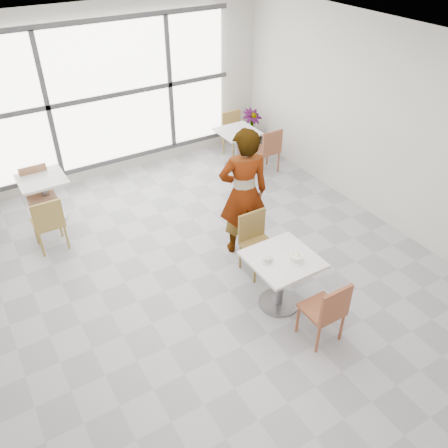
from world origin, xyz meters
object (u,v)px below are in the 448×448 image
oatmeal_bowl (296,258)px  person (243,193)px  bg_chair_left_far (39,190)px  bg_chair_right_far (234,130)px  main_table (281,273)px  bg_table_right (237,144)px  chair_near (327,309)px  bg_chair_right_near (268,148)px  bg_table_left (45,193)px  bg_chair_left_near (48,221)px  plant_right (251,129)px  chair_far (256,239)px  coffee_cup (267,260)px

oatmeal_bowl → person: bearing=84.5°
bg_chair_left_far → bg_chair_right_far: size_ratio=1.00×
person → bg_chair_left_far: size_ratio=2.20×
main_table → bg_table_right: size_ratio=1.07×
chair_near → bg_table_right: 4.44m
bg_chair_right_far → main_table: bearing=-114.6°
person → bg_chair_right_near: size_ratio=2.20×
bg_table_left → bg_chair_left_near: bearing=-100.4°
bg_table_left → bg_chair_right_far: bg_chair_right_far is taller
bg_table_left → bg_chair_left_far: bg_chair_left_far is taller
bg_chair_left_near → plant_right: bearing=-162.7°
bg_chair_left_far → plant_right: size_ratio=1.08×
chair_near → bg_chair_left_near: 4.07m
chair_far → bg_chair_left_near: size_ratio=1.00×
oatmeal_bowl → coffee_cup: 0.35m
plant_right → bg_chair_left_near: bearing=-162.7°
chair_far → plant_right: bearing=56.8°
main_table → person: (0.23, 1.22, 0.43)m
bg_chair_left_near → plant_right: 4.65m
oatmeal_bowl → bg_table_right: oatmeal_bowl is taller
bg_chair_left_far → bg_chair_right_near: bearing=-9.6°
chair_near → coffee_cup: 0.89m
coffee_cup → bg_chair_right_near: bearing=53.7°
chair_near → chair_far: 1.51m
bg_chair_left_far → plant_right: 4.37m
chair_far → bg_chair_right_near: 2.83m
bg_table_right → bg_chair_left_near: bearing=-168.1°
bg_chair_left_far → oatmeal_bowl: bearing=-59.9°
main_table → bg_table_left: same height
bg_table_left → main_table: bearing=-60.2°
coffee_cup → person: bearing=69.7°
chair_far → oatmeal_bowl: bearing=-92.4°
main_table → coffee_cup: 0.33m
oatmeal_bowl → bg_chair_left_near: size_ratio=0.24×
main_table → bg_chair_left_near: size_ratio=0.92×
chair_near → plant_right: size_ratio=1.08×
coffee_cup → bg_table_right: (1.77, 3.39, -0.29)m
chair_far → bg_chair_left_far: 3.61m
bg_chair_right_far → plant_right: size_ratio=1.08×
bg_chair_right_near → person: bearing=45.4°
bg_chair_right_far → plant_right: bg_chair_right_far is taller
bg_chair_left_far → bg_chair_right_far: (3.88, 0.34, 0.00)m
coffee_cup → bg_chair_right_near: (2.14, 2.91, -0.28)m
bg_table_right → chair_far: bearing=-118.0°
main_table → bg_chair_right_near: bearing=56.7°
chair_far → chair_near: bearing=-92.5°
chair_far → oatmeal_bowl: (-0.04, -0.88, 0.29)m
bg_table_right → bg_chair_left_far: (-3.63, 0.19, 0.01)m
bg_chair_right_near → plant_right: size_ratio=1.08×
chair_far → bg_chair_left_far: same height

